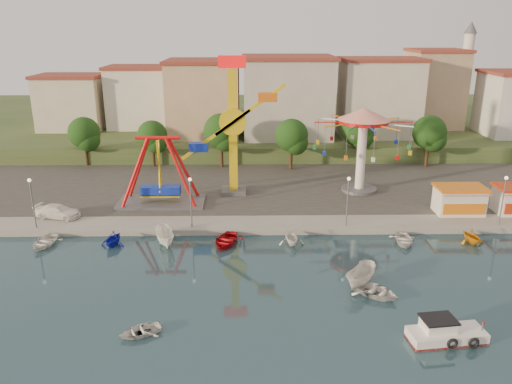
{
  "coord_description": "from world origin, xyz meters",
  "views": [
    {
      "loc": [
        -2.14,
        -34.83,
        20.43
      ],
      "look_at": [
        -1.35,
        14.0,
        4.0
      ],
      "focal_mm": 35.0,
      "sensor_mm": 36.0,
      "label": 1
    }
  ],
  "objects_px": {
    "pirate_ship_ride": "(160,172)",
    "kamikaze_tower": "(237,131)",
    "skiff": "(361,277)",
    "rowboat_a": "(375,291)",
    "cabin_motorboat": "(445,334)",
    "van": "(58,211)",
    "wave_swinger": "(363,131)"
  },
  "relations": [
    {
      "from": "rowboat_a",
      "to": "skiff",
      "type": "xyz_separation_m",
      "value": [
        -0.8,
        1.52,
        0.43
      ]
    },
    {
      "from": "pirate_ship_ride",
      "to": "rowboat_a",
      "type": "relative_size",
      "value": 2.56
    },
    {
      "from": "pirate_ship_ride",
      "to": "van",
      "type": "bearing_deg",
      "value": -157.29
    },
    {
      "from": "rowboat_a",
      "to": "van",
      "type": "height_order",
      "value": "van"
    },
    {
      "from": "wave_swinger",
      "to": "skiff",
      "type": "bearing_deg",
      "value": -101.58
    },
    {
      "from": "pirate_ship_ride",
      "to": "kamikaze_tower",
      "type": "distance_m",
      "value": 10.27
    },
    {
      "from": "cabin_motorboat",
      "to": "wave_swinger",
      "type": "bearing_deg",
      "value": 81.85
    },
    {
      "from": "wave_swinger",
      "to": "van",
      "type": "height_order",
      "value": "wave_swinger"
    },
    {
      "from": "kamikaze_tower",
      "to": "skiff",
      "type": "bearing_deg",
      "value": -64.53
    },
    {
      "from": "pirate_ship_ride",
      "to": "cabin_motorboat",
      "type": "distance_m",
      "value": 35.37
    },
    {
      "from": "cabin_motorboat",
      "to": "rowboat_a",
      "type": "xyz_separation_m",
      "value": [
        -3.29,
        6.01,
        -0.08
      ]
    },
    {
      "from": "skiff",
      "to": "pirate_ship_ride",
      "type": "bearing_deg",
      "value": 171.82
    },
    {
      "from": "van",
      "to": "skiff",
      "type": "bearing_deg",
      "value": -104.65
    },
    {
      "from": "skiff",
      "to": "van",
      "type": "bearing_deg",
      "value": -169.85
    },
    {
      "from": "wave_swinger",
      "to": "kamikaze_tower",
      "type": "bearing_deg",
      "value": -177.29
    },
    {
      "from": "skiff",
      "to": "kamikaze_tower",
      "type": "bearing_deg",
      "value": 151.26
    },
    {
      "from": "kamikaze_tower",
      "to": "cabin_motorboat",
      "type": "height_order",
      "value": "kamikaze_tower"
    },
    {
      "from": "skiff",
      "to": "rowboat_a",
      "type": "bearing_deg",
      "value": -26.49
    },
    {
      "from": "kamikaze_tower",
      "to": "wave_swinger",
      "type": "relative_size",
      "value": 1.42
    },
    {
      "from": "cabin_motorboat",
      "to": "rowboat_a",
      "type": "relative_size",
      "value": 1.37
    },
    {
      "from": "cabin_motorboat",
      "to": "skiff",
      "type": "xyz_separation_m",
      "value": [
        -4.09,
        7.53,
        0.35
      ]
    },
    {
      "from": "wave_swinger",
      "to": "skiff",
      "type": "xyz_separation_m",
      "value": [
        -4.69,
        -22.9,
        -7.36
      ]
    },
    {
      "from": "kamikaze_tower",
      "to": "van",
      "type": "distance_m",
      "value": 21.95
    },
    {
      "from": "rowboat_a",
      "to": "van",
      "type": "xyz_separation_m",
      "value": [
        -30.59,
        15.82,
        0.9
      ]
    },
    {
      "from": "wave_swinger",
      "to": "van",
      "type": "distance_m",
      "value": 36.2
    },
    {
      "from": "wave_swinger",
      "to": "van",
      "type": "xyz_separation_m",
      "value": [
        -34.48,
        -8.6,
        -6.89
      ]
    },
    {
      "from": "kamikaze_tower",
      "to": "skiff",
      "type": "xyz_separation_m",
      "value": [
        10.56,
        -22.18,
        -7.56
      ]
    },
    {
      "from": "pirate_ship_ride",
      "to": "kamikaze_tower",
      "type": "relative_size",
      "value": 0.61
    },
    {
      "from": "pirate_ship_ride",
      "to": "rowboat_a",
      "type": "distance_m",
      "value": 28.8
    },
    {
      "from": "wave_swinger",
      "to": "cabin_motorboat",
      "type": "height_order",
      "value": "wave_swinger"
    },
    {
      "from": "kamikaze_tower",
      "to": "wave_swinger",
      "type": "bearing_deg",
      "value": 2.71
    },
    {
      "from": "pirate_ship_ride",
      "to": "rowboat_a",
      "type": "xyz_separation_m",
      "value": [
        20.15,
        -20.19,
        -3.99
      ]
    }
  ]
}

